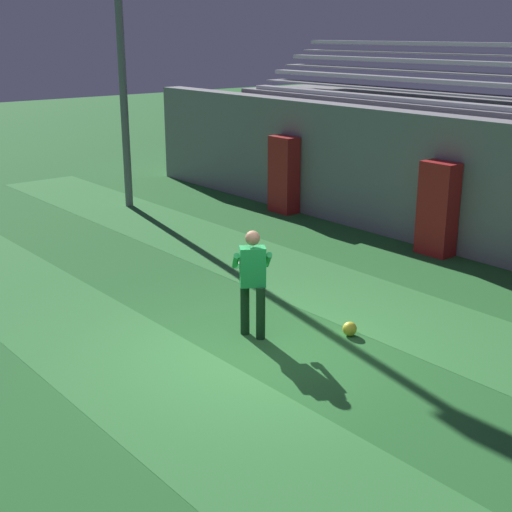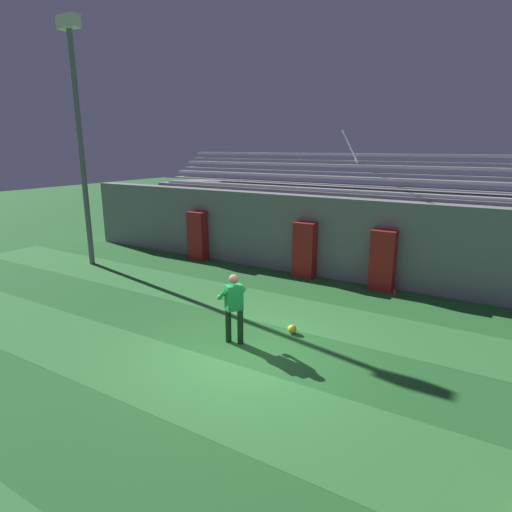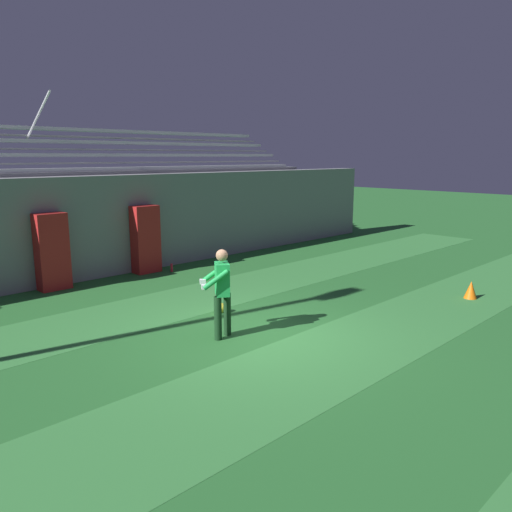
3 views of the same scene
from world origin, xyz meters
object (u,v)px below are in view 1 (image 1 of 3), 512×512
object	(u,v)px
padding_pillar_gate_left	(438,209)
goalkeeper	(253,277)
padding_pillar_far_left	(284,175)
soccer_ball	(350,329)

from	to	relation	value
padding_pillar_gate_left	goalkeeper	distance (m)	5.65
padding_pillar_far_left	goalkeeper	size ratio (longest dim) A/B	1.16
padding_pillar_far_left	soccer_ball	world-z (taller)	padding_pillar_far_left
padding_pillar_gate_left	soccer_ball	world-z (taller)	padding_pillar_gate_left
padding_pillar_far_left	soccer_ball	distance (m)	7.91
padding_pillar_gate_left	padding_pillar_far_left	bearing A→B (deg)	180.00
goalkeeper	padding_pillar_gate_left	bearing A→B (deg)	98.23
padding_pillar_gate_left	padding_pillar_far_left	world-z (taller)	same
padding_pillar_gate_left	padding_pillar_far_left	distance (m)	4.74
goalkeeper	padding_pillar_far_left	bearing A→B (deg)	134.79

